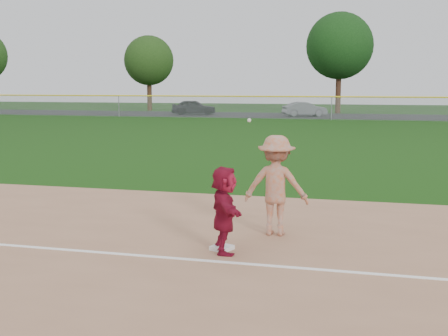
% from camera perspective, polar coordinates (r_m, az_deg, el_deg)
% --- Properties ---
extents(ground, '(160.00, 160.00, 0.00)m').
position_cam_1_polar(ground, '(10.60, -1.99, -8.13)').
color(ground, '#143C0B').
rests_on(ground, ground).
extents(foul_line, '(60.00, 0.10, 0.01)m').
position_cam_1_polar(foul_line, '(9.86, -3.29, -9.27)').
color(foul_line, white).
rests_on(foul_line, infield_dirt).
extents(parking_asphalt, '(120.00, 10.00, 0.01)m').
position_cam_1_polar(parking_asphalt, '(55.92, 11.20, 5.20)').
color(parking_asphalt, black).
rests_on(parking_asphalt, ground).
extents(first_base, '(0.44, 0.44, 0.08)m').
position_cam_1_polar(first_base, '(10.42, -0.21, -8.10)').
color(first_base, white).
rests_on(first_base, infield_dirt).
extents(base_runner, '(0.93, 1.53, 1.58)m').
position_cam_1_polar(base_runner, '(10.08, 0.03, -4.25)').
color(base_runner, maroon).
rests_on(base_runner, infield_dirt).
extents(car_left, '(4.73, 2.66, 1.52)m').
position_cam_1_polar(car_left, '(57.43, -3.08, 6.19)').
color(car_left, black).
rests_on(car_left, parking_asphalt).
extents(car_mid, '(4.43, 3.04, 1.38)m').
position_cam_1_polar(car_mid, '(54.86, 8.19, 5.94)').
color(car_mid, slate).
rests_on(car_mid, parking_asphalt).
extents(first_base_play, '(1.31, 1.03, 2.38)m').
position_cam_1_polar(first_base_play, '(11.31, 5.32, -1.76)').
color(first_base_play, '#979799').
rests_on(first_base_play, infield_dirt).
extents(outfield_fence, '(110.00, 0.12, 110.00)m').
position_cam_1_polar(outfield_fence, '(49.85, 10.90, 7.08)').
color(outfield_fence, '#999EA0').
rests_on(outfield_fence, ground).
extents(tree_1, '(5.80, 5.80, 8.75)m').
position_cam_1_polar(tree_1, '(67.55, -7.64, 10.76)').
color(tree_1, '#382314').
rests_on(tree_1, ground).
extents(tree_2, '(7.00, 7.00, 10.58)m').
position_cam_1_polar(tree_2, '(61.46, 11.66, 12.05)').
color(tree_2, '#3A2115').
rests_on(tree_2, ground).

